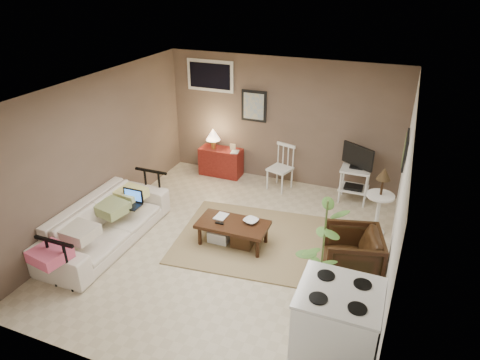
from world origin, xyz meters
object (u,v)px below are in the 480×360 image
at_px(coffee_table, 232,232).
at_px(potted_plant, 322,255).
at_px(spindle_chair, 280,169).
at_px(stove, 335,331).
at_px(sofa, 105,217).
at_px(red_console, 220,159).
at_px(side_table, 381,194).
at_px(armchair, 352,252).
at_px(tv_stand, 356,173).

xyz_separation_m(coffee_table, potted_plant, (1.51, -0.94, 0.62)).
height_order(spindle_chair, stove, stove).
relative_size(sofa, spindle_chair, 2.63).
xyz_separation_m(red_console, stove, (3.02, -3.90, 0.18)).
distance_m(side_table, armchair, 1.29).
height_order(sofa, armchair, sofa).
bearing_deg(sofa, side_table, -64.77).
relative_size(sofa, armchair, 3.00).
bearing_deg(tv_stand, stove, -84.76).
bearing_deg(potted_plant, coffee_table, 148.16).
bearing_deg(red_console, tv_stand, -2.87).
bearing_deg(side_table, armchair, -100.02).
bearing_deg(potted_plant, stove, -67.11).
xyz_separation_m(coffee_table, armchair, (1.77, -0.08, 0.15)).
height_order(spindle_chair, armchair, spindle_chair).
bearing_deg(red_console, side_table, -18.40).
distance_m(spindle_chair, side_table, 2.10).
distance_m(sofa, tv_stand, 4.27).
bearing_deg(red_console, stove, -52.25).
bearing_deg(sofa, coffee_table, -70.34).
distance_m(coffee_table, armchair, 1.78).
distance_m(tv_stand, potted_plant, 3.02).
distance_m(sofa, potted_plant, 3.36).
height_order(tv_stand, stove, tv_stand).
xyz_separation_m(red_console, potted_plant, (2.70, -3.14, 0.50)).
relative_size(red_console, tv_stand, 0.91).
bearing_deg(potted_plant, armchair, 73.29).
height_order(sofa, tv_stand, tv_stand).
height_order(sofa, spindle_chair, sofa).
bearing_deg(armchair, stove, -12.31).
xyz_separation_m(sofa, potted_plant, (3.32, -0.29, 0.40)).
distance_m(spindle_chair, armchair, 2.71).
xyz_separation_m(coffee_table, red_console, (-1.18, 2.20, 0.11)).
relative_size(spindle_chair, armchair, 1.14).
bearing_deg(coffee_table, side_table, 29.88).
relative_size(tv_stand, potted_plant, 0.68).
relative_size(tv_stand, side_table, 0.94).
bearing_deg(red_console, sofa, -102.33).
height_order(tv_stand, potted_plant, potted_plant).
bearing_deg(side_table, spindle_chair, 153.79).
bearing_deg(tv_stand, coffee_table, -125.87).
distance_m(coffee_table, side_table, 2.34).
relative_size(sofa, potted_plant, 1.43).
relative_size(coffee_table, side_table, 0.94).
bearing_deg(armchair, coffee_table, -107.41).
xyz_separation_m(coffee_table, spindle_chair, (0.12, 2.06, 0.18)).
xyz_separation_m(sofa, tv_stand, (3.30, 2.71, 0.12)).
relative_size(spindle_chair, tv_stand, 0.81).
bearing_deg(sofa, stove, -106.25).
distance_m(red_console, stove, 4.94).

